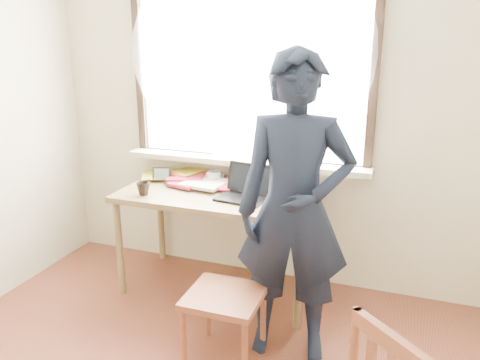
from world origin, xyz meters
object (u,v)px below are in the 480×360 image
(mug_dark, at_px, (143,189))
(work_chair, at_px, (225,304))
(laptop, at_px, (245,190))
(mug_white, at_px, (214,177))
(desk, at_px, (219,203))
(person, at_px, (295,211))

(mug_dark, bearing_deg, work_chair, -32.74)
(laptop, relative_size, mug_white, 3.22)
(desk, height_order, mug_dark, mug_dark)
(laptop, relative_size, work_chair, 0.85)
(laptop, distance_m, work_chair, 0.84)
(laptop, bearing_deg, work_chair, -80.11)
(person, bearing_deg, desk, 132.22)
(laptop, bearing_deg, mug_dark, -165.21)
(laptop, xyz_separation_m, person, (0.45, -0.47, 0.08))
(laptop, height_order, mug_white, laptop)
(desk, relative_size, mug_dark, 14.42)
(desk, relative_size, person, 0.80)
(mug_dark, relative_size, work_chair, 0.23)
(desk, height_order, laptop, laptop)
(mug_dark, height_order, work_chair, mug_dark)
(desk, xyz_separation_m, mug_white, (-0.13, 0.22, 0.12))
(desk, relative_size, mug_white, 12.57)
(laptop, distance_m, person, 0.66)
(mug_white, distance_m, person, 1.07)
(mug_white, height_order, person, person)
(work_chair, bearing_deg, person, 35.04)
(desk, distance_m, laptop, 0.25)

